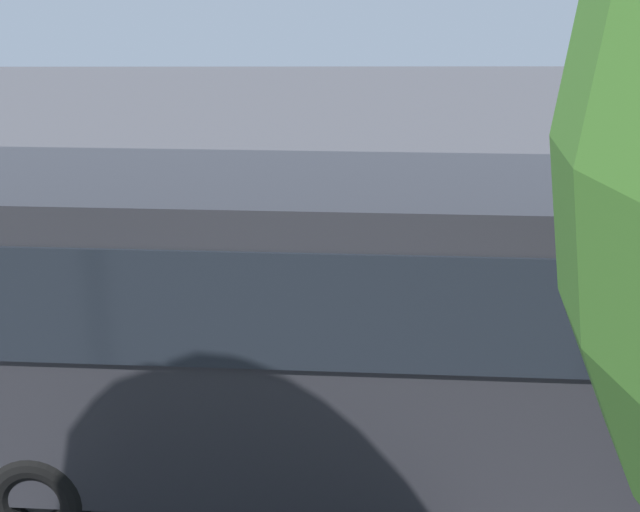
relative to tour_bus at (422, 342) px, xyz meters
The scene contains 12 objects.
ground_plane 4.58m from the tour_bus, 69.72° to the right, with size 80.00×80.00×0.00m, color #424247.
tour_bus is the anchor object (origin of this frame).
spectator_far_left 3.17m from the tour_bus, 113.12° to the right, with size 0.58×0.34×1.70m.
spectator_left 3.05m from the tour_bus, 91.40° to the right, with size 0.58×0.33×1.82m.
spectator_centre 3.20m from the tour_bus, 74.57° to the right, with size 0.57×0.31×1.68m.
spectator_right 3.64m from the tour_bus, 56.32° to the right, with size 0.57×0.39×1.68m.
parked_motorcycle_silver 2.80m from the tour_bus, 66.29° to the right, with size 2.05×0.58×0.99m.
stunt_motorcycle 7.20m from the tour_bus, 63.53° to the right, with size 1.99×0.84×1.23m.
bay_line_a 6.26m from the tour_bus, 120.46° to the right, with size 0.21×4.21×0.01m.
bay_line_b 5.47m from the tour_bus, 94.21° to the right, with size 0.22×4.85×0.01m.
bay_line_c 5.92m from the tour_bus, 66.20° to the right, with size 0.21×4.50×0.01m.
bay_line_d 7.39m from the tour_bus, 46.30° to the right, with size 0.20×3.88×0.01m.
Camera 1 is at (-0.45, 11.84, 5.01)m, focal length 49.46 mm.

